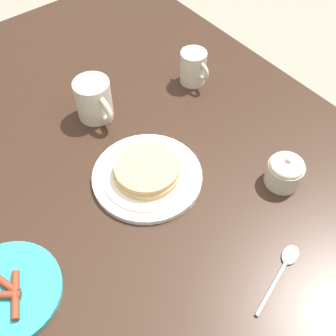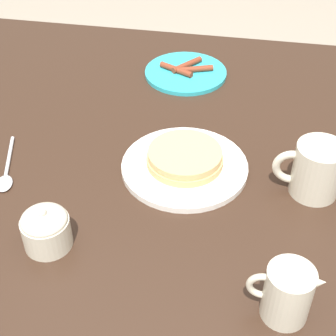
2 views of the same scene
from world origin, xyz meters
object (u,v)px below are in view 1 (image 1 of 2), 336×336
at_px(pancake_plate, 147,173).
at_px(sugar_bowl, 285,171).
at_px(spoon, 284,266).
at_px(coffee_mug, 94,100).
at_px(creamer_pitcher, 193,66).
at_px(side_plate_bacon, 7,291).

bearing_deg(pancake_plate, sugar_bowl, 50.18).
bearing_deg(spoon, coffee_mug, -173.95).
distance_m(pancake_plate, coffee_mug, 0.23).
distance_m(coffee_mug, creamer_pitcher, 0.27).
xyz_separation_m(side_plate_bacon, creamer_pitcher, (-0.24, 0.63, 0.04)).
height_order(pancake_plate, spoon, pancake_plate).
relative_size(creamer_pitcher, sugar_bowl, 1.37).
xyz_separation_m(creamer_pitcher, spoon, (0.50, -0.21, -0.04)).
xyz_separation_m(pancake_plate, sugar_bowl, (0.18, 0.22, 0.02)).
height_order(pancake_plate, sugar_bowl, sugar_bowl).
height_order(pancake_plate, side_plate_bacon, pancake_plate).
relative_size(coffee_mug, sugar_bowl, 1.56).
height_order(creamer_pitcher, spoon, creamer_pitcher).
height_order(side_plate_bacon, spoon, side_plate_bacon).
height_order(pancake_plate, creamer_pitcher, creamer_pitcher).
distance_m(coffee_mug, sugar_bowl, 0.46).
xyz_separation_m(pancake_plate, side_plate_bacon, (0.05, -0.35, -0.01)).
distance_m(side_plate_bacon, creamer_pitcher, 0.67).
bearing_deg(coffee_mug, creamer_pitcher, 80.46).
height_order(creamer_pitcher, sugar_bowl, creamer_pitcher).
bearing_deg(sugar_bowl, spoon, -46.55).
relative_size(side_plate_bacon, sugar_bowl, 2.53).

